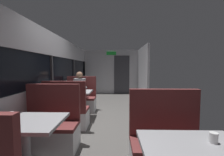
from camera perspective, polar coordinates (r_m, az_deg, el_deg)
name	(u,v)px	position (r m, az deg, el deg)	size (l,w,h in m)	color
ground_plane	(107,121)	(4.17, -1.91, -15.71)	(3.30, 9.20, 0.02)	#514F4C
carriage_window_panel_left	(51,78)	(4.27, -21.77, -0.15)	(0.09, 8.48, 2.30)	#B2B2B7
carriage_end_bulkhead	(112,72)	(8.12, 0.16, 2.20)	(2.90, 0.11, 2.30)	#B2B2B7
carriage_aisle_panel_right	(143,73)	(7.03, 11.38, 1.93)	(0.08, 2.40, 2.30)	#B2B2B7
dining_table_near_window	(26,128)	(2.28, -29.50, -16.00)	(0.90, 0.70, 0.74)	#9E9EA3
bench_near_window_facing_entry	(50,130)	(2.97, -22.02, -17.43)	(0.95, 0.50, 1.10)	silver
dining_table_mid_window	(75,95)	(4.34, -13.71, -6.15)	(0.90, 0.70, 0.74)	#9E9EA3
bench_mid_window_facing_end	(67,114)	(3.76, -16.46, -12.67)	(0.95, 0.50, 1.10)	silver
bench_mid_window_facing_entry	(81,101)	(5.07, -11.58, -8.24)	(0.95, 0.50, 1.10)	silver
bench_front_aisle_facing_entry	(167,150)	(2.31, 19.82, -23.89)	(0.95, 0.50, 1.10)	silver
seated_passenger	(80,95)	(4.96, -11.80, -6.05)	(0.47, 0.55, 1.26)	#26262D
coffee_cup_primary	(214,138)	(1.69, 33.62, -18.02)	(0.07, 0.07, 0.09)	white
coffee_cup_secondary	(11,115)	(2.39, -33.51, -11.56)	(0.07, 0.07, 0.09)	white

